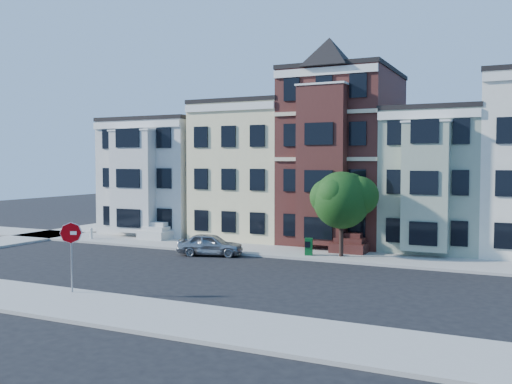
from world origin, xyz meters
The scene contains 12 objects.
ground centered at (0.00, 0.00, 0.00)m, with size 120.00×120.00×0.00m, color black.
far_sidewalk centered at (0.00, 8.00, 0.07)m, with size 60.00×4.00×0.15m, color #9E9B93.
near_sidewalk centered at (0.00, -8.00, 0.07)m, with size 60.00×4.00×0.15m, color #9E9B93.
house_white centered at (-15.00, 14.50, 4.50)m, with size 8.00×9.00×9.00m, color beige.
house_yellow centered at (-7.00, 14.50, 5.00)m, with size 7.00×9.00×10.00m, color beige.
house_brown centered at (0.00, 14.50, 6.00)m, with size 7.00×9.00×12.00m, color #411B17.
house_green centered at (6.50, 14.50, 4.50)m, with size 6.00×9.00×9.00m, color gray.
street_tree centered at (1.96, 7.53, 3.30)m, with size 5.41×5.41×6.30m, color #184611, non-canonical shape.
parked_car centered at (-5.74, 5.20, 0.69)m, with size 1.64×4.07×1.39m, color #93969C.
newspaper_box centered at (0.04, 7.12, 0.67)m, with size 0.47×0.41×1.04m, color #0B4E1E.
fire_hydrant centered at (-17.00, 7.17, 0.48)m, with size 0.23×0.23×0.65m, color silver.
stop_sign centered at (-5.82, -6.63, 1.88)m, with size 0.95×0.13×3.45m, color #A70005, non-canonical shape.
Camera 1 is at (11.95, -25.32, 5.80)m, focal length 40.00 mm.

